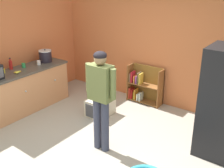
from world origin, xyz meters
name	(u,v)px	position (x,y,z in m)	size (l,w,h in m)	color
ground_plane	(96,150)	(0.00, 0.00, 0.00)	(12.00, 12.00, 0.00)	#A69E8F
back_wall	(163,45)	(0.00, 2.33, 1.35)	(5.20, 0.06, 2.70)	#CB6C3C
left_side_wall	(26,41)	(-2.63, 0.80, 1.35)	(0.06, 2.99, 2.70)	#CF6D3E
kitchen_counter	(17,93)	(-2.20, 0.11, 0.45)	(0.65, 2.42, 0.90)	tan
bookshelf	(143,86)	(-0.34, 2.14, 0.37)	(0.80, 0.28, 0.85)	brown
standing_person	(101,93)	(0.06, 0.09, 1.02)	(0.57, 0.22, 1.69)	#363A4D
pet_carrier	(100,107)	(-0.72, 1.04, 0.18)	(0.42, 0.55, 0.36)	beige
crock_pot	(45,56)	(-2.24, 0.99, 1.03)	(0.29, 0.29, 0.29)	black
banana_bunch	(18,72)	(-2.08, 0.12, 0.93)	(0.12, 0.16, 0.04)	yellow
ketchup_bottle	(11,65)	(-2.41, 0.20, 1.00)	(0.07, 0.07, 0.25)	red
green_cup	(24,65)	(-2.30, 0.43, 0.95)	(0.08, 0.08, 0.10)	green
yellow_cup	(3,71)	(-2.33, -0.05, 0.95)	(0.08, 0.08, 0.10)	yellow
white_cup	(39,63)	(-2.19, 0.74, 0.95)	(0.08, 0.08, 0.10)	white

